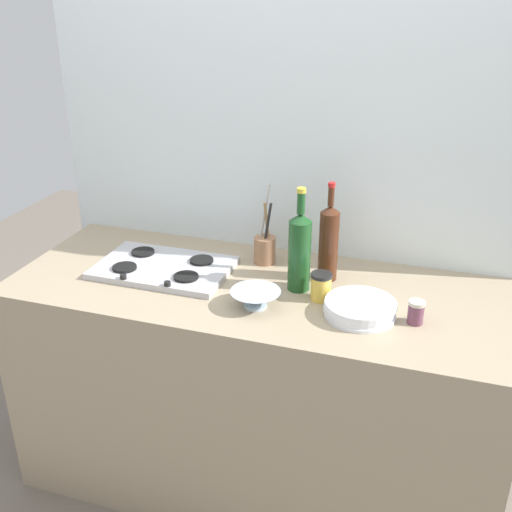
{
  "coord_description": "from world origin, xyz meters",
  "views": [
    {
      "loc": [
        0.6,
        -1.85,
        1.92
      ],
      "look_at": [
        0.0,
        0.0,
        1.02
      ],
      "focal_mm": 42.69,
      "sensor_mm": 36.0,
      "label": 1
    }
  ],
  "objects": [
    {
      "name": "backsplash_panel",
      "position": [
        0.0,
        0.38,
        1.13
      ],
      "size": [
        1.9,
        0.06,
        2.25
      ],
      "primitive_type": "cube",
      "color": "silver",
      "rests_on": "ground"
    },
    {
      "name": "ground_plane",
      "position": [
        0.0,
        0.0,
        0.0
      ],
      "size": [
        6.0,
        6.0,
        0.0
      ],
      "primitive_type": "plane",
      "color": "#6B6056",
      "rests_on": "ground"
    },
    {
      "name": "stovetop_hob",
      "position": [
        -0.37,
        0.01,
        0.91
      ],
      "size": [
        0.5,
        0.32,
        0.04
      ],
      "color": "#B2B2B7",
      "rests_on": "counter_block"
    },
    {
      "name": "condiment_jar_rear",
      "position": [
        0.24,
        -0.02,
        0.95
      ],
      "size": [
        0.07,
        0.07,
        0.1
      ],
      "color": "gold",
      "rests_on": "counter_block"
    },
    {
      "name": "mixing_bowl",
      "position": [
        0.04,
        -0.14,
        0.93
      ],
      "size": [
        0.17,
        0.17,
        0.06
      ],
      "color": "silver",
      "rests_on": "counter_block"
    },
    {
      "name": "plate_stack",
      "position": [
        0.39,
        -0.09,
        0.93
      ],
      "size": [
        0.24,
        0.24,
        0.05
      ],
      "color": "white",
      "rests_on": "counter_block"
    },
    {
      "name": "utensil_crock",
      "position": [
        -0.03,
        0.2,
        0.96
      ],
      "size": [
        0.08,
        0.08,
        0.31
      ],
      "color": "#996B4C",
      "rests_on": "counter_block"
    },
    {
      "name": "wine_bottle_leftmost",
      "position": [
        0.23,
        0.14,
        1.05
      ],
      "size": [
        0.07,
        0.07,
        0.37
      ],
      "color": "#472314",
      "rests_on": "counter_block"
    },
    {
      "name": "condiment_jar_front",
      "position": [
        0.57,
        -0.08,
        0.94
      ],
      "size": [
        0.05,
        0.05,
        0.08
      ],
      "color": "#66384C",
      "rests_on": "counter_block"
    },
    {
      "name": "wine_bottle_mid_left",
      "position": [
        0.15,
        0.03,
        1.05
      ],
      "size": [
        0.08,
        0.08,
        0.38
      ],
      "color": "#19471E",
      "rests_on": "counter_block"
    },
    {
      "name": "counter_block",
      "position": [
        0.0,
        0.0,
        0.45
      ],
      "size": [
        1.8,
        0.7,
        0.9
      ],
      "primitive_type": "cube",
      "color": "tan",
      "rests_on": "ground"
    }
  ]
}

